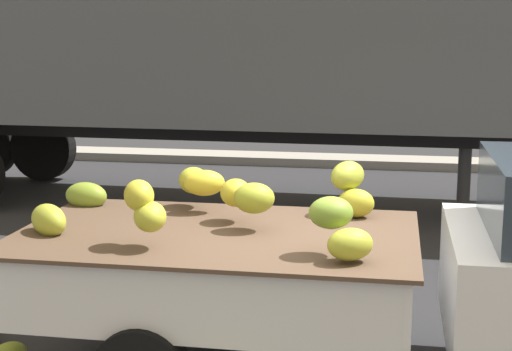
# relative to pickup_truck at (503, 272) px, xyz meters

# --- Properties ---
(curb_strip) EXTENTS (80.00, 0.80, 0.16)m
(curb_strip) POSITION_rel_pickup_truck_xyz_m (-1.04, 9.23, -0.81)
(curb_strip) COLOR gray
(curb_strip) RESTS_ON ground
(pickup_truck) EXTENTS (5.20, 1.88, 1.70)m
(pickup_truck) POSITION_rel_pickup_truck_xyz_m (0.00, 0.00, 0.00)
(pickup_truck) COLOR white
(pickup_truck) RESTS_ON ground
(semi_trailer) EXTENTS (12.05, 2.85, 3.95)m
(semi_trailer) POSITION_rel_pickup_truck_xyz_m (-3.17, 5.63, 1.65)
(semi_trailer) COLOR #4C5156
(semi_trailer) RESTS_ON ground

